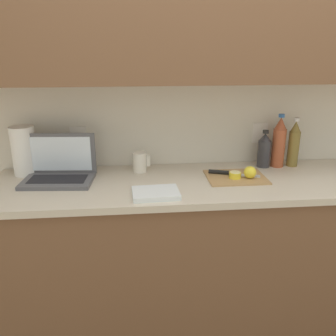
# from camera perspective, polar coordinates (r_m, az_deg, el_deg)

# --- Properties ---
(ground_plane) EXTENTS (12.00, 12.00, 0.00)m
(ground_plane) POSITION_cam_1_polar(r_m,az_deg,el_deg) (2.41, 9.22, -22.85)
(ground_plane) COLOR #847056
(ground_plane) RESTS_ON ground
(wall_back) EXTENTS (5.20, 0.38, 2.60)m
(wall_back) POSITION_cam_1_polar(r_m,az_deg,el_deg) (2.02, 10.00, 17.54)
(wall_back) COLOR silver
(wall_back) RESTS_ON ground_plane
(counter_unit) EXTENTS (2.57, 0.59, 0.93)m
(counter_unit) POSITION_cam_1_polar(r_m,az_deg,el_deg) (2.14, 10.46, -13.19)
(counter_unit) COLOR brown
(counter_unit) RESTS_ON ground_plane
(laptop) EXTENTS (0.38, 0.25, 0.24)m
(laptop) POSITION_cam_1_polar(r_m,az_deg,el_deg) (1.95, -17.03, -0.25)
(laptop) COLOR #515156
(laptop) RESTS_ON counter_unit
(cutting_board) EXTENTS (0.31, 0.24, 0.01)m
(cutting_board) POSITION_cam_1_polar(r_m,az_deg,el_deg) (1.95, 10.82, -1.44)
(cutting_board) COLOR tan
(cutting_board) RESTS_ON counter_unit
(knife) EXTENTS (0.27, 0.11, 0.02)m
(knife) POSITION_cam_1_polar(r_m,az_deg,el_deg) (1.97, 9.15, -0.76)
(knife) COLOR silver
(knife) RESTS_ON cutting_board
(lemon_half_cut) EXTENTS (0.06, 0.06, 0.03)m
(lemon_half_cut) POSITION_cam_1_polar(r_m,az_deg,el_deg) (1.92, 10.69, -1.06)
(lemon_half_cut) COLOR yellow
(lemon_half_cut) RESTS_ON cutting_board
(lemon_whole_beside) EXTENTS (0.07, 0.07, 0.07)m
(lemon_whole_beside) POSITION_cam_1_polar(r_m,az_deg,el_deg) (1.93, 13.02, -0.68)
(lemon_whole_beside) COLOR yellow
(lemon_whole_beside) RESTS_ON cutting_board
(bottle_green_soda) EXTENTS (0.06, 0.06, 0.29)m
(bottle_green_soda) POSITION_cam_1_polar(r_m,az_deg,el_deg) (2.20, 19.53, 3.62)
(bottle_green_soda) COLOR olive
(bottle_green_soda) RESTS_ON counter_unit
(bottle_oil_tall) EXTENTS (0.08, 0.08, 0.31)m
(bottle_oil_tall) POSITION_cam_1_polar(r_m,az_deg,el_deg) (2.16, 17.36, 3.89)
(bottle_oil_tall) COLOR #A34C2D
(bottle_oil_tall) RESTS_ON counter_unit
(bottle_water_clear) EXTENTS (0.07, 0.07, 0.22)m
(bottle_water_clear) POSITION_cam_1_polar(r_m,az_deg,el_deg) (2.14, 15.16, 2.75)
(bottle_water_clear) COLOR #333338
(bottle_water_clear) RESTS_ON counter_unit
(measuring_cup) EXTENTS (0.10, 0.08, 0.11)m
(measuring_cup) POSITION_cam_1_polar(r_m,az_deg,el_deg) (2.00, -4.54, 0.96)
(measuring_cup) COLOR silver
(measuring_cup) RESTS_ON counter_unit
(paper_towel_roll) EXTENTS (0.13, 0.13, 0.27)m
(paper_towel_roll) POSITION_cam_1_polar(r_m,az_deg,el_deg) (2.08, -22.10, 2.59)
(paper_towel_roll) COLOR white
(paper_towel_roll) RESTS_ON counter_unit
(dish_towel) EXTENTS (0.23, 0.17, 0.02)m
(dish_towel) POSITION_cam_1_polar(r_m,az_deg,el_deg) (1.69, -1.99, -4.05)
(dish_towel) COLOR white
(dish_towel) RESTS_ON counter_unit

